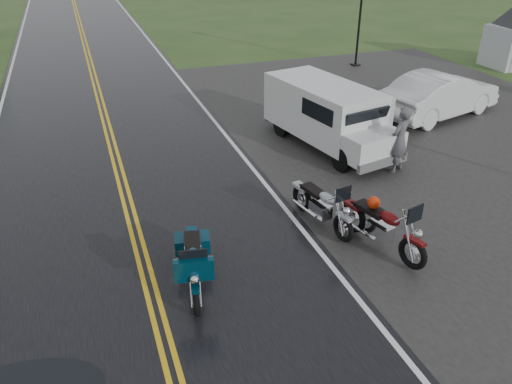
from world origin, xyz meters
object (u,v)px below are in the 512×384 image
(van_white, at_px, (344,139))
(sedan_white, at_px, (440,95))
(motorcycle_red, at_px, (415,242))
(lamp_post_far_right, at_px, (360,18))
(motorcycle_teal, at_px, (195,287))
(motorcycle_silver, at_px, (344,218))
(person_at_van, at_px, (400,141))

(van_white, bearing_deg, sedan_white, 16.42)
(motorcycle_red, distance_m, lamp_post_far_right, 17.19)
(van_white, bearing_deg, motorcycle_red, -111.95)
(motorcycle_teal, xyz_separation_m, sedan_white, (11.25, 7.56, 0.15))
(motorcycle_red, bearing_deg, sedan_white, 35.18)
(van_white, relative_size, sedan_white, 1.05)
(van_white, xyz_separation_m, sedan_white, (5.72, 2.99, -0.21))
(motorcycle_teal, height_order, lamp_post_far_right, lamp_post_far_right)
(motorcycle_red, xyz_separation_m, motorcycle_silver, (-0.88, 1.40, -0.05))
(van_white, distance_m, lamp_post_far_right, 12.57)
(motorcycle_silver, bearing_deg, motorcycle_teal, -172.52)
(lamp_post_far_right, bearing_deg, motorcycle_red, -115.88)
(motorcycle_red, distance_m, van_white, 4.85)
(motorcycle_red, distance_m, sedan_white, 10.19)
(motorcycle_silver, height_order, sedan_white, sedan_white)
(motorcycle_teal, relative_size, lamp_post_far_right, 0.49)
(motorcycle_teal, height_order, person_at_van, person_at_van)
(person_at_van, bearing_deg, lamp_post_far_right, -142.82)
(motorcycle_red, bearing_deg, motorcycle_teal, 163.38)
(motorcycle_silver, bearing_deg, lamp_post_far_right, 48.78)
(motorcycle_red, bearing_deg, motorcycle_silver, 107.89)
(lamp_post_far_right, bearing_deg, sedan_white, -96.32)
(motorcycle_silver, distance_m, sedan_white, 9.83)
(motorcycle_silver, xyz_separation_m, van_white, (1.78, 3.35, 0.37))
(motorcycle_teal, xyz_separation_m, lamp_post_far_right, (12.10, 15.21, 1.67))
(motorcycle_red, relative_size, person_at_van, 1.24)
(motorcycle_teal, bearing_deg, sedan_white, 45.17)
(motorcycle_silver, height_order, lamp_post_far_right, lamp_post_far_right)
(van_white, bearing_deg, person_at_van, -31.74)
(motorcycle_silver, distance_m, person_at_van, 4.33)
(motorcycle_red, height_order, motorcycle_silver, motorcycle_red)
(motorcycle_red, height_order, person_at_van, person_at_van)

